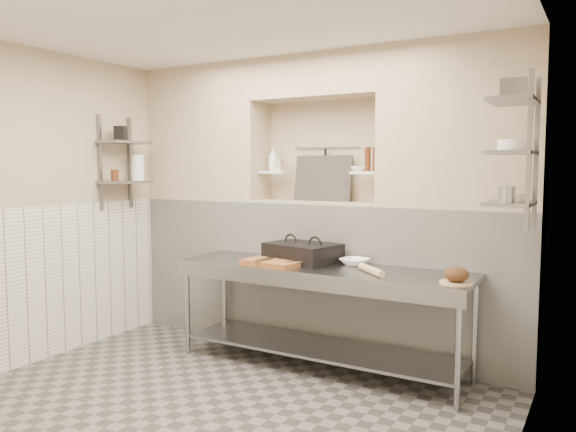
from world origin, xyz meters
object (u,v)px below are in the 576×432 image
Objects in this scene: prep_table at (320,296)px; cutting_board at (274,262)px; rolling_pin at (371,270)px; bread_loaf at (456,274)px; jug_left at (138,168)px; bottle_soap at (273,159)px; mixing_bowl at (355,262)px; panini_press at (303,252)px; bowl_alcove at (359,169)px.

cutting_board is at bearing -161.57° from prep_table.
rolling_pin is 0.69m from bread_loaf.
bottle_soap is at bearing 21.76° from jug_left.
mixing_bowl is (0.23, 0.21, 0.29)m from prep_table.
rolling_pin is 1.63× the size of bottle_soap.
prep_table is at bearing -17.77° from panini_press.
prep_table is 0.43m from mixing_bowl.
panini_press is 1.79× the size of rolling_pin.
panini_press is 1.46m from bread_loaf.
bottle_soap is 1.43m from jug_left.
bread_loaf is at bearing -32.90° from bowl_alcove.
mixing_bowl is (0.48, 0.07, -0.05)m from panini_press.
panini_press is 2.88× the size of mixing_bowl.
bottle_soap is at bearing 144.97° from prep_table.
cutting_board is (-0.38, -0.13, 0.28)m from prep_table.
jug_left reaches higher than bread_loaf.
bottle_soap is (-2.00, 0.71, 0.86)m from bread_loaf.
panini_press is 0.49m from mixing_bowl.
panini_press reaches higher than rolling_pin.
jug_left is (-2.38, -0.17, 0.82)m from mixing_bowl.
bottle_soap reaches higher than bread_loaf.
bread_loaf is (0.68, -0.05, 0.04)m from rolling_pin.
jug_left is (-3.33, 0.18, 0.78)m from bread_loaf.
bowl_alcove is at bearing 77.82° from prep_table.
panini_press is at bearing 3.12° from jug_left.
bottle_soap reaches higher than panini_press.
prep_table is at bearing -1.13° from jug_left.
prep_table is 14.30× the size of bread_loaf.
bread_loaf is 1.48m from bowl_alcove.
panini_press reaches higher than cutting_board.
cutting_board is 1.95m from jug_left.
prep_table is 1.24m from bread_loaf.
cutting_board is (-0.14, -0.27, -0.06)m from panini_press.
panini_press is at bearing -36.84° from bottle_soap.
rolling_pin is at bearing -9.45° from prep_table.
bowl_alcove is at bearing 12.69° from jug_left.
cutting_board is 1.57m from bread_loaf.
bowl_alcove is (-0.11, 0.34, 0.81)m from mixing_bowl.
panini_press is 1.11m from bottle_soap.
cutting_board reaches higher than prep_table.
rolling_pin is at bearing -4.26° from panini_press.
mixing_bowl is at bearing 20.72° from panini_press.
bowl_alcove is (0.37, 0.41, 0.75)m from panini_press.
bottle_soap is at bearing 155.94° from panini_press.
bread_loaf reaches higher than cutting_board.
prep_table is 0.49m from cutting_board.
rolling_pin is 1.10m from bowl_alcove.
bread_loaf is 3.42m from jug_left.
jug_left reaches higher than bowl_alcove.
panini_press is at bearing 162.96° from rolling_pin.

